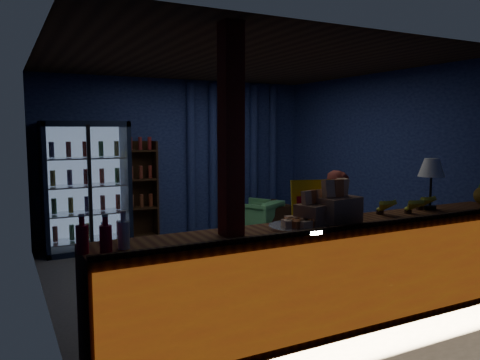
# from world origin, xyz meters

# --- Properties ---
(ground) EXTENTS (4.60, 4.60, 0.00)m
(ground) POSITION_xyz_m (0.00, 0.00, 0.00)
(ground) COLOR #515154
(ground) RESTS_ON ground
(room_walls) EXTENTS (4.60, 4.60, 4.60)m
(room_walls) POSITION_xyz_m (0.00, 0.00, 1.57)
(room_walls) COLOR navy
(room_walls) RESTS_ON ground
(counter) EXTENTS (4.40, 0.57, 0.99)m
(counter) POSITION_xyz_m (0.00, -1.91, 0.48)
(counter) COLOR brown
(counter) RESTS_ON ground
(support_post) EXTENTS (0.16, 0.16, 2.60)m
(support_post) POSITION_xyz_m (-1.05, -1.90, 1.30)
(support_post) COLOR maroon
(support_post) RESTS_ON ground
(beverage_cooler) EXTENTS (1.20, 0.62, 1.90)m
(beverage_cooler) POSITION_xyz_m (-1.55, 1.92, 0.93)
(beverage_cooler) COLOR black
(beverage_cooler) RESTS_ON ground
(bottle_shelf) EXTENTS (0.50, 0.28, 1.60)m
(bottle_shelf) POSITION_xyz_m (-0.70, 2.06, 0.79)
(bottle_shelf) COLOR #392712
(bottle_shelf) RESTS_ON ground
(curtain_folds) EXTENTS (1.74, 0.14, 2.50)m
(curtain_folds) POSITION_xyz_m (1.00, 2.14, 1.30)
(curtain_folds) COLOR navy
(curtain_folds) RESTS_ON room_walls
(framed_picture) EXTENTS (0.36, 0.04, 0.28)m
(framed_picture) POSITION_xyz_m (0.85, 2.10, 1.75)
(framed_picture) COLOR #B5882D
(framed_picture) RESTS_ON room_walls
(shopkeeper) EXTENTS (0.50, 0.33, 1.37)m
(shopkeeper) POSITION_xyz_m (0.41, -1.44, 0.68)
(shopkeeper) COLOR maroon
(shopkeeper) RESTS_ON ground
(green_chair) EXTENTS (0.94, 0.95, 0.64)m
(green_chair) POSITION_xyz_m (1.04, 1.39, 0.32)
(green_chair) COLOR #60C16F
(green_chair) RESTS_ON ground
(side_table) EXTENTS (0.66, 0.55, 0.63)m
(side_table) POSITION_xyz_m (1.36, 1.37, 0.26)
(side_table) COLOR #392712
(side_table) RESTS_ON ground
(yellow_sign) EXTENTS (0.49, 0.23, 0.38)m
(yellow_sign) POSITION_xyz_m (-0.12, -1.78, 1.14)
(yellow_sign) COLOR yellow
(yellow_sign) RESTS_ON counter
(soda_bottles) EXTENTS (0.36, 0.16, 0.27)m
(soda_bottles) POSITION_xyz_m (-2.05, -1.96, 1.06)
(soda_bottles) COLOR #B40C29
(soda_bottles) RESTS_ON counter
(snack_box_left) EXTENTS (0.42, 0.36, 0.40)m
(snack_box_left) POSITION_xyz_m (-0.02, -1.92, 1.09)
(snack_box_left) COLOR #AF7854
(snack_box_left) RESTS_ON counter
(snack_box_centre) EXTENTS (0.35, 0.32, 0.31)m
(snack_box_centre) POSITION_xyz_m (-0.24, -1.90, 1.06)
(snack_box_centre) COLOR #AF7854
(snack_box_centre) RESTS_ON counter
(pastry_tray) EXTENTS (0.52, 0.52, 0.08)m
(pastry_tray) POSITION_xyz_m (-0.44, -1.95, 0.98)
(pastry_tray) COLOR silver
(pastry_tray) RESTS_ON counter
(banana_bunches) EXTENTS (0.80, 0.31, 0.17)m
(banana_bunches) POSITION_xyz_m (0.94, -1.83, 1.04)
(banana_bunches) COLOR yellow
(banana_bunches) RESTS_ON counter
(table_lamp) EXTENTS (0.27, 0.27, 0.53)m
(table_lamp) POSITION_xyz_m (1.33, -1.79, 1.37)
(table_lamp) COLOR black
(table_lamp) RESTS_ON counter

